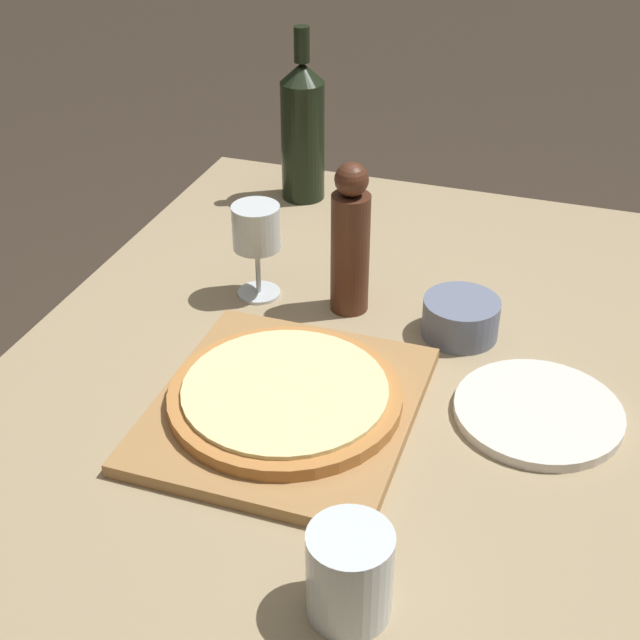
% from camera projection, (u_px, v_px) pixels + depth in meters
% --- Properties ---
extents(dining_table, '(0.90, 1.25, 0.77)m').
position_uv_depth(dining_table, '(334.00, 422.00, 1.30)').
color(dining_table, '#9E8966').
rests_on(dining_table, ground_plane).
extents(cutting_board, '(0.32, 0.36, 0.02)m').
position_uv_depth(cutting_board, '(285.00, 408.00, 1.14)').
color(cutting_board, '#A87A47').
rests_on(cutting_board, dining_table).
extents(pizza, '(0.30, 0.30, 0.02)m').
position_uv_depth(pizza, '(285.00, 395.00, 1.13)').
color(pizza, '#BC7A3D').
rests_on(pizza, cutting_board).
extents(wine_bottle, '(0.08, 0.08, 0.32)m').
position_uv_depth(wine_bottle, '(303.00, 130.00, 1.62)').
color(wine_bottle, black).
rests_on(wine_bottle, dining_table).
extents(pepper_mill, '(0.06, 0.06, 0.24)m').
position_uv_depth(pepper_mill, '(350.00, 242.00, 1.30)').
color(pepper_mill, '#4C2819').
rests_on(pepper_mill, dining_table).
extents(wine_glass, '(0.07, 0.07, 0.15)m').
position_uv_depth(wine_glass, '(256.00, 232.00, 1.33)').
color(wine_glass, silver).
rests_on(wine_glass, dining_table).
extents(small_bowl, '(0.11, 0.11, 0.06)m').
position_uv_depth(small_bowl, '(461.00, 318.00, 1.28)').
color(small_bowl, slate).
rests_on(small_bowl, dining_table).
extents(drinking_tumbler, '(0.09, 0.09, 0.10)m').
position_uv_depth(drinking_tumbler, '(350.00, 573.00, 0.86)').
color(drinking_tumbler, silver).
rests_on(drinking_tumbler, dining_table).
extents(dinner_plate, '(0.21, 0.21, 0.01)m').
position_uv_depth(dinner_plate, '(538.00, 412.00, 1.13)').
color(dinner_plate, silver).
rests_on(dinner_plate, dining_table).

